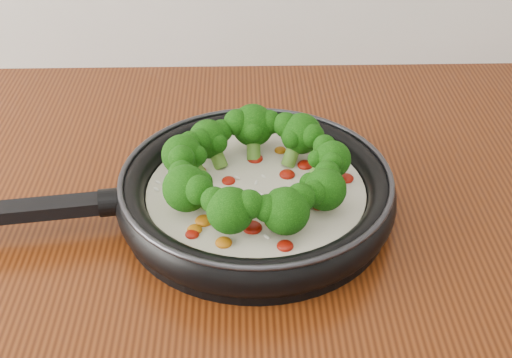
{
  "coord_description": "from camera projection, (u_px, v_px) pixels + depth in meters",
  "views": [
    {
      "loc": [
        -0.02,
        0.42,
        1.41
      ],
      "look_at": [
        -0.01,
        1.08,
        0.95
      ],
      "focal_mm": 47.24,
      "sensor_mm": 36.0,
      "label": 1
    }
  ],
  "objects": [
    {
      "name": "skillet",
      "position": [
        253.0,
        188.0,
        0.81
      ],
      "size": [
        0.55,
        0.38,
        0.1
      ],
      "color": "black",
      "rests_on": "counter"
    }
  ]
}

